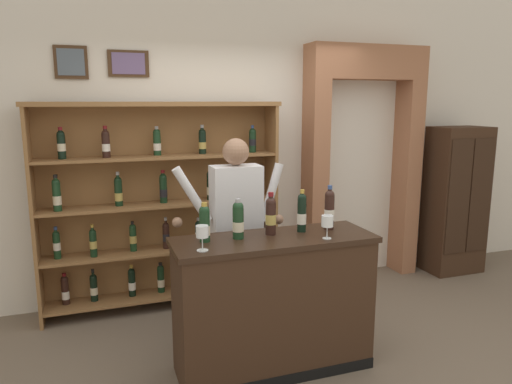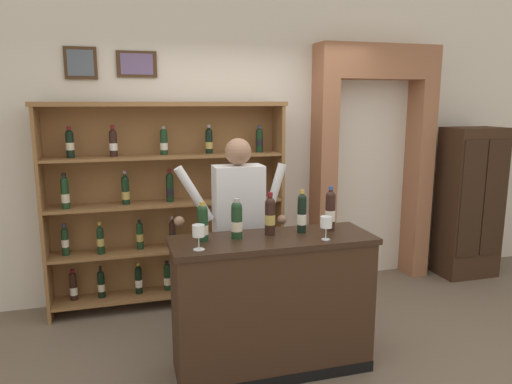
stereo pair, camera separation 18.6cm
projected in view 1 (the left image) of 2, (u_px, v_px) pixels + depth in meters
The scene contains 14 objects.
ground_plane at pixel (295, 364), 3.60m from camera, with size 14.00×14.00×0.02m, color #6B5B4C.
back_wall at pixel (230, 128), 4.85m from camera, with size 12.00×0.19×3.35m.
wine_shelf at pixel (161, 201), 4.45m from camera, with size 2.25×0.34×1.95m.
archway_doorway at pixel (359, 150), 5.23m from camera, with size 1.33×0.45×2.52m.
side_cabinet at pixel (456, 200), 5.43m from camera, with size 0.63×0.43×1.67m.
tasting_counter at pixel (274, 304), 3.45m from camera, with size 1.44×0.51×1.01m.
shopkeeper at pixel (236, 217), 3.83m from camera, with size 0.93×0.22×1.67m.
tasting_bottle_riserva at pixel (205, 223), 3.22m from camera, with size 0.07×0.07×0.27m.
tasting_bottle_super_tuscan at pixel (238, 220), 3.30m from camera, with size 0.08×0.08×0.28m.
tasting_bottle_vin_santo at pixel (271, 215), 3.40m from camera, with size 0.08×0.08×0.31m.
tasting_bottle_grappa at pixel (302, 212), 3.47m from camera, with size 0.07×0.07×0.31m.
tasting_bottle_brunello at pixel (329, 209), 3.54m from camera, with size 0.07×0.07×0.33m.
wine_glass_right at pixel (202, 233), 3.03m from camera, with size 0.08×0.08×0.17m.
wine_glass_center at pixel (327, 222), 3.29m from camera, with size 0.08×0.08×0.17m.
Camera 1 is at (-1.36, -3.01, 1.95)m, focal length 33.37 mm.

